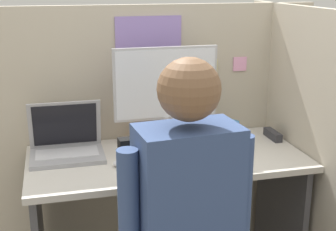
{
  "coord_description": "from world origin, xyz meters",
  "views": [
    {
      "loc": [
        -0.51,
        -1.74,
        1.58
      ],
      "look_at": [
        -0.03,
        0.15,
        1.01
      ],
      "focal_mm": 50.0,
      "sensor_mm": 36.0,
      "label": 1
    }
  ],
  "objects_px": {
    "laptop": "(67,146)",
    "coffee_mug": "(230,131)",
    "monitor": "(166,88)",
    "stapler": "(273,135)",
    "person": "(191,231)",
    "carrot_toy": "(225,157)",
    "paper_box": "(166,140)"
  },
  "relations": [
    {
      "from": "laptop",
      "to": "coffee_mug",
      "type": "xyz_separation_m",
      "value": [
        0.84,
        0.02,
        0.0
      ]
    },
    {
      "from": "monitor",
      "to": "laptop",
      "type": "relative_size",
      "value": 1.51
    },
    {
      "from": "stapler",
      "to": "person",
      "type": "bearing_deg",
      "value": -130.15
    },
    {
      "from": "carrot_toy",
      "to": "person",
      "type": "height_order",
      "value": "person"
    },
    {
      "from": "monitor",
      "to": "stapler",
      "type": "relative_size",
      "value": 3.52
    },
    {
      "from": "paper_box",
      "to": "laptop",
      "type": "xyz_separation_m",
      "value": [
        -0.5,
        -0.03,
        0.02
      ]
    },
    {
      "from": "carrot_toy",
      "to": "coffee_mug",
      "type": "bearing_deg",
      "value": 64.4
    },
    {
      "from": "carrot_toy",
      "to": "coffee_mug",
      "type": "height_order",
      "value": "coffee_mug"
    },
    {
      "from": "carrot_toy",
      "to": "paper_box",
      "type": "bearing_deg",
      "value": 128.29
    },
    {
      "from": "paper_box",
      "to": "stapler",
      "type": "height_order",
      "value": "paper_box"
    },
    {
      "from": "paper_box",
      "to": "monitor",
      "type": "height_order",
      "value": "monitor"
    },
    {
      "from": "monitor",
      "to": "stapler",
      "type": "xyz_separation_m",
      "value": [
        0.58,
        -0.04,
        -0.28
      ]
    },
    {
      "from": "monitor",
      "to": "person",
      "type": "distance_m",
      "value": 0.93
    },
    {
      "from": "stapler",
      "to": "carrot_toy",
      "type": "xyz_separation_m",
      "value": [
        -0.36,
        -0.24,
        -0.0
      ]
    },
    {
      "from": "stapler",
      "to": "paper_box",
      "type": "bearing_deg",
      "value": 176.6
    },
    {
      "from": "carrot_toy",
      "to": "coffee_mug",
      "type": "relative_size",
      "value": 1.12
    },
    {
      "from": "stapler",
      "to": "carrot_toy",
      "type": "distance_m",
      "value": 0.43
    },
    {
      "from": "paper_box",
      "to": "coffee_mug",
      "type": "relative_size",
      "value": 2.96
    },
    {
      "from": "coffee_mug",
      "to": "person",
      "type": "bearing_deg",
      "value": -118.86
    },
    {
      "from": "laptop",
      "to": "stapler",
      "type": "height_order",
      "value": "laptop"
    },
    {
      "from": "laptop",
      "to": "stapler",
      "type": "bearing_deg",
      "value": -0.5
    },
    {
      "from": "laptop",
      "to": "monitor",
      "type": "bearing_deg",
      "value": 3.21
    },
    {
      "from": "paper_box",
      "to": "laptop",
      "type": "height_order",
      "value": "laptop"
    },
    {
      "from": "monitor",
      "to": "person",
      "type": "relative_size",
      "value": 0.39
    },
    {
      "from": "stapler",
      "to": "monitor",
      "type": "bearing_deg",
      "value": 176.32
    },
    {
      "from": "monitor",
      "to": "coffee_mug",
      "type": "xyz_separation_m",
      "value": [
        0.35,
        -0.01,
        -0.25
      ]
    },
    {
      "from": "paper_box",
      "to": "carrot_toy",
      "type": "relative_size",
      "value": 2.63
    },
    {
      "from": "stapler",
      "to": "laptop",
      "type": "bearing_deg",
      "value": 179.5
    },
    {
      "from": "carrot_toy",
      "to": "person",
      "type": "bearing_deg",
      "value": -120.25
    },
    {
      "from": "person",
      "to": "stapler",
      "type": "bearing_deg",
      "value": 49.85
    },
    {
      "from": "monitor",
      "to": "laptop",
      "type": "bearing_deg",
      "value": -176.79
    },
    {
      "from": "paper_box",
      "to": "coffee_mug",
      "type": "height_order",
      "value": "coffee_mug"
    }
  ]
}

